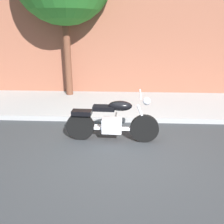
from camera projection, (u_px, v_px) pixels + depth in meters
The scene contains 3 objects.
ground_plane at pixel (122, 154), 4.87m from camera, with size 60.00×60.00×0.00m, color #303335.
sidewalk at pixel (123, 105), 7.77m from camera, with size 19.96×2.77×0.14m, color #9A9A9A.
motorcycle at pixel (112, 121), 5.31m from camera, with size 2.09×0.70×1.14m.
Camera 1 is at (0.01, -4.31, 2.44)m, focal length 38.13 mm.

